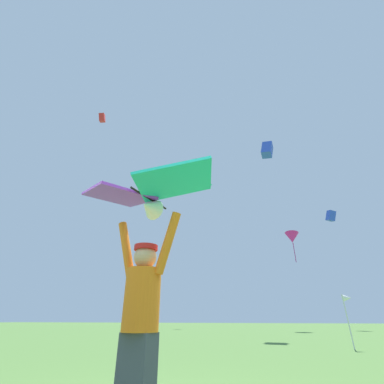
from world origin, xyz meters
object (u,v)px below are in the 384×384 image
(distant_kite_red_high_left, at_px, (102,118))
(distant_kite_teal_low_right, at_px, (210,184))
(held_stunt_kite, at_px, (146,194))
(distant_kite_blue_far_center, at_px, (331,216))
(distant_kite_blue_mid_right, at_px, (267,150))
(distant_kite_magenta_mid_left, at_px, (292,238))
(marker_flag, at_px, (347,301))
(kite_flyer_person, at_px, (141,318))

(distant_kite_red_high_left, bearing_deg, distant_kite_teal_low_right, 70.11)
(held_stunt_kite, relative_size, distant_kite_blue_far_center, 1.19)
(distant_kite_red_high_left, relative_size, distant_kite_teal_low_right, 1.18)
(distant_kite_blue_mid_right, height_order, distant_kite_magenta_mid_left, distant_kite_blue_mid_right)
(distant_kite_blue_mid_right, bearing_deg, marker_flag, -82.09)
(kite_flyer_person, bearing_deg, distant_kite_teal_low_right, 97.53)
(distant_kite_blue_mid_right, height_order, distant_kite_blue_far_center, distant_kite_blue_mid_right)
(distant_kite_magenta_mid_left, bearing_deg, distant_kite_teal_low_right, 137.57)
(held_stunt_kite, relative_size, marker_flag, 0.99)
(held_stunt_kite, distance_m, distant_kite_magenta_mid_left, 25.00)
(distant_kite_red_high_left, distance_m, distant_kite_blue_far_center, 26.62)
(distant_kite_teal_low_right, relative_size, marker_flag, 0.44)
(held_stunt_kite, relative_size, distant_kite_teal_low_right, 2.25)
(distant_kite_teal_low_right, xyz_separation_m, marker_flag, (8.41, -23.65, -17.69))
(distant_kite_blue_mid_right, xyz_separation_m, distant_kite_teal_low_right, (-7.32, 15.79, 5.69))
(held_stunt_kite, xyz_separation_m, distant_kite_blue_far_center, (10.24, 28.57, 9.32))
(kite_flyer_person, relative_size, distant_kite_teal_low_right, 2.57)
(held_stunt_kite, height_order, distant_kite_blue_mid_right, distant_kite_blue_mid_right)
(distant_kite_magenta_mid_left, relative_size, distant_kite_red_high_left, 3.34)
(distant_kite_blue_mid_right, xyz_separation_m, distant_kite_magenta_mid_left, (1.86, 7.39, -5.51))
(distant_kite_red_high_left, bearing_deg, distant_kite_blue_far_center, 35.28)
(held_stunt_kite, xyz_separation_m, distant_kite_blue_mid_right, (3.09, 16.42, 11.29))
(distant_kite_red_high_left, relative_size, distant_kite_blue_far_center, 0.62)
(marker_flag, bearing_deg, distant_kite_blue_mid_right, 97.91)
(kite_flyer_person, bearing_deg, held_stunt_kite, -104.73)
(held_stunt_kite, distance_m, distant_kite_blue_mid_right, 20.17)
(distant_kite_teal_low_right, bearing_deg, marker_flag, -70.42)
(distant_kite_magenta_mid_left, xyz_separation_m, distant_kite_blue_far_center, (5.29, 4.76, 3.54))
(held_stunt_kite, distance_m, distant_kite_teal_low_right, 36.66)
(kite_flyer_person, relative_size, held_stunt_kite, 1.14)
(distant_kite_blue_mid_right, bearing_deg, distant_kite_blue_far_center, 59.53)
(distant_kite_blue_far_center, bearing_deg, marker_flag, -106.84)
(held_stunt_kite, xyz_separation_m, distant_kite_teal_low_right, (-4.23, 32.21, 16.98))
(marker_flag, bearing_deg, distant_kite_teal_low_right, 109.58)
(distant_kite_magenta_mid_left, distance_m, marker_flag, 16.59)
(distant_kite_blue_mid_right, bearing_deg, held_stunt_kite, -100.65)
(distant_kite_red_high_left, xyz_separation_m, distant_kite_blue_far_center, (21.22, 15.01, -5.75))
(distant_kite_magenta_mid_left, bearing_deg, marker_flag, -92.89)
(distant_kite_magenta_mid_left, relative_size, marker_flag, 1.73)
(distant_kite_blue_far_center, distance_m, marker_flag, 23.19)
(kite_flyer_person, height_order, distant_kite_teal_low_right, distant_kite_teal_low_right)
(distant_kite_blue_mid_right, height_order, distant_kite_red_high_left, distant_kite_red_high_left)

